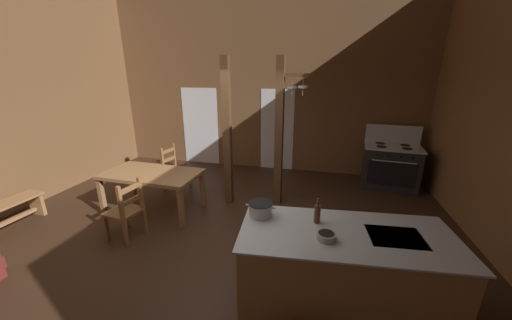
# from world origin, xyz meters

# --- Properties ---
(ground_plane) EXTENTS (8.47, 7.82, 0.10)m
(ground_plane) POSITION_xyz_m (0.00, 0.00, -0.05)
(ground_plane) COLOR #382316
(wall_back) EXTENTS (8.47, 0.14, 4.37)m
(wall_back) POSITION_xyz_m (0.00, 3.58, 2.19)
(wall_back) COLOR brown
(wall_back) RESTS_ON ground_plane
(glazed_door_back_left) EXTENTS (1.00, 0.01, 2.05)m
(glazed_door_back_left) POSITION_xyz_m (-1.73, 3.50, 1.02)
(glazed_door_back_left) COLOR white
(glazed_door_back_left) RESTS_ON ground_plane
(glazed_panel_back_right) EXTENTS (0.84, 0.01, 2.05)m
(glazed_panel_back_right) POSITION_xyz_m (0.38, 3.50, 1.02)
(glazed_panel_back_right) COLOR white
(glazed_panel_back_right) RESTS_ON ground_plane
(kitchen_island) EXTENTS (2.24, 1.15, 0.90)m
(kitchen_island) POSITION_xyz_m (1.81, -0.74, 0.45)
(kitchen_island) COLOR #9E7044
(kitchen_island) RESTS_ON ground_plane
(stove_range) EXTENTS (1.22, 0.92, 1.32)m
(stove_range) POSITION_xyz_m (3.01, 2.91, 0.48)
(stove_range) COLOR #242424
(stove_range) RESTS_ON ground_plane
(support_post_with_pot_rack) EXTENTS (0.56, 0.19, 2.72)m
(support_post_with_pot_rack) POSITION_xyz_m (0.76, 1.57, 1.44)
(support_post_with_pot_rack) COLOR brown
(support_post_with_pot_rack) RESTS_ON ground_plane
(support_post_center) EXTENTS (0.14, 0.14, 2.72)m
(support_post_center) POSITION_xyz_m (-0.19, 1.35, 1.36)
(support_post_center) COLOR brown
(support_post_center) RESTS_ON ground_plane
(dining_table) EXTENTS (1.73, 0.96, 0.74)m
(dining_table) POSITION_xyz_m (-1.42, 0.70, 0.65)
(dining_table) COLOR #9E7044
(dining_table) RESTS_ON ground_plane
(ladderback_chair_near_window) EXTENTS (0.51, 0.51, 0.95)m
(ladderback_chair_near_window) POSITION_xyz_m (-1.54, 1.69, 0.45)
(ladderback_chair_near_window) COLOR olive
(ladderback_chair_near_window) RESTS_ON ground_plane
(ladderback_chair_by_post) EXTENTS (0.50, 0.50, 0.95)m
(ladderback_chair_by_post) POSITION_xyz_m (-1.29, -0.18, 0.45)
(ladderback_chair_by_post) COLOR olive
(ladderback_chair_by_post) RESTS_ON ground_plane
(stockpot_on_counter) EXTENTS (0.34, 0.27, 0.15)m
(stockpot_on_counter) POSITION_xyz_m (0.88, -0.60, 0.97)
(stockpot_on_counter) COLOR silver
(stockpot_on_counter) RESTS_ON kitchen_island
(mixing_bowl_on_counter) EXTENTS (0.19, 0.19, 0.07)m
(mixing_bowl_on_counter) POSITION_xyz_m (1.60, -0.91, 0.93)
(mixing_bowl_on_counter) COLOR #B2A893
(mixing_bowl_on_counter) RESTS_ON kitchen_island
(bottle_tall_on_counter) EXTENTS (0.07, 0.07, 0.28)m
(bottle_tall_on_counter) POSITION_xyz_m (1.51, -0.61, 1.01)
(bottle_tall_on_counter) COLOR #56331E
(bottle_tall_on_counter) RESTS_ON kitchen_island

